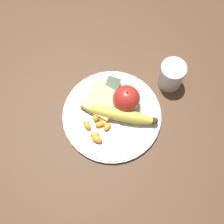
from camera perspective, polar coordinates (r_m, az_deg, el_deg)
The scene contains 16 objects.
ground_plane at distance 0.92m, azimuth 0.00°, elevation -0.75°, with size 3.00×3.00×0.00m, color brown.
plate at distance 0.91m, azimuth 0.00°, elevation -0.56°, with size 0.29×0.29×0.01m.
juice_glass at distance 0.95m, azimuth 10.79°, elevation 6.59°, with size 0.07×0.07×0.09m.
apple at distance 0.89m, azimuth 2.65°, elevation 2.46°, with size 0.08×0.08×0.09m.
banana at distance 0.89m, azimuth 1.98°, elevation -0.53°, with size 0.06×0.21×0.04m.
bread_slice at distance 0.91m, azimuth -1.74°, elevation 1.90°, with size 0.12×0.11×0.02m.
fork at distance 0.90m, azimuth 0.85°, elevation -1.04°, with size 0.19×0.10×0.00m.
jam_packet at distance 0.93m, azimuth 0.06°, elevation 4.82°, with size 0.05×0.04×0.02m.
orange_segment_0 at distance 0.89m, azimuth -0.58°, elevation -2.80°, with size 0.03×0.02×0.02m.
orange_segment_1 at distance 0.88m, azimuth -2.77°, elevation -4.97°, with size 0.02×0.03×0.02m.
orange_segment_2 at distance 0.89m, azimuth -4.55°, elevation -2.40°, with size 0.03×0.03×0.02m.
orange_segment_3 at distance 0.89m, azimuth -1.38°, elevation -2.03°, with size 0.03×0.03×0.02m.
orange_segment_4 at distance 0.90m, azimuth -1.87°, elevation -0.88°, with size 0.03×0.02×0.02m.
orange_segment_5 at distance 0.89m, azimuth -2.29°, elevation -2.26°, with size 0.03×0.03×0.02m.
orange_segment_6 at distance 0.88m, azimuth -3.19°, elevation -4.13°, with size 0.02×0.03×0.01m.
orange_segment_7 at distance 0.90m, azimuth -2.91°, elevation -0.74°, with size 0.04×0.02×0.02m.
Camera 1 is at (0.32, 0.10, 0.86)m, focal length 50.00 mm.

